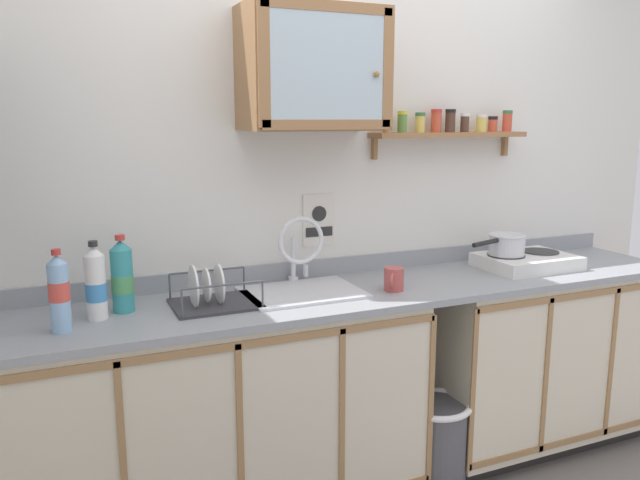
% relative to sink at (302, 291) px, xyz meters
% --- Properties ---
extents(back_wall, '(3.74, 0.07, 2.53)m').
position_rel_sink_xyz_m(back_wall, '(0.34, 0.26, 0.35)').
color(back_wall, silver).
rests_on(back_wall, ground).
extents(lower_cabinet_run, '(1.68, 0.57, 0.90)m').
position_rel_sink_xyz_m(lower_cabinet_run, '(-0.38, -0.04, -0.48)').
color(lower_cabinet_run, black).
rests_on(lower_cabinet_run, ground).
extents(lower_cabinet_run_right, '(1.25, 0.57, 0.90)m').
position_rel_sink_xyz_m(lower_cabinet_run_right, '(1.28, -0.04, -0.48)').
color(lower_cabinet_run_right, black).
rests_on(lower_cabinet_run_right, ground).
extents(countertop, '(3.10, 0.59, 0.03)m').
position_rel_sink_xyz_m(countertop, '(0.34, -0.04, -0.02)').
color(countertop, gray).
rests_on(countertop, lower_cabinet_run).
extents(backsplash, '(3.10, 0.02, 0.08)m').
position_rel_sink_xyz_m(backsplash, '(0.34, 0.23, 0.04)').
color(backsplash, gray).
rests_on(backsplash, countertop).
extents(sink, '(0.49, 0.40, 0.42)m').
position_rel_sink_xyz_m(sink, '(0.00, 0.00, 0.00)').
color(sink, silver).
rests_on(sink, countertop).
extents(hot_plate_stove, '(0.45, 0.33, 0.07)m').
position_rel_sink_xyz_m(hot_plate_stove, '(1.18, -0.04, 0.03)').
color(hot_plate_stove, silver).
rests_on(hot_plate_stove, countertop).
extents(saucepan, '(0.35, 0.18, 0.10)m').
position_rel_sink_xyz_m(saucepan, '(1.07, -0.01, 0.12)').
color(saucepan, silver).
rests_on(saucepan, hot_plate_stove).
extents(bottle_water_blue_0, '(0.07, 0.07, 0.29)m').
position_rel_sink_xyz_m(bottle_water_blue_0, '(-0.95, -0.13, 0.14)').
color(bottle_water_blue_0, '#8CB7E0').
rests_on(bottle_water_blue_0, countertop).
extents(bottle_opaque_white_1, '(0.08, 0.08, 0.29)m').
position_rel_sink_xyz_m(bottle_opaque_white_1, '(-0.82, -0.03, 0.13)').
color(bottle_opaque_white_1, white).
rests_on(bottle_opaque_white_1, countertop).
extents(bottle_detergent_teal_2, '(0.08, 0.08, 0.30)m').
position_rel_sink_xyz_m(bottle_detergent_teal_2, '(-0.72, 0.02, 0.13)').
color(bottle_detergent_teal_2, teal).
rests_on(bottle_detergent_teal_2, countertop).
extents(dish_rack, '(0.34, 0.27, 0.17)m').
position_rel_sink_xyz_m(dish_rack, '(-0.40, -0.04, 0.03)').
color(dish_rack, '#333338').
rests_on(dish_rack, countertop).
extents(mug, '(0.10, 0.11, 0.10)m').
position_rel_sink_xyz_m(mug, '(0.37, -0.13, 0.05)').
color(mug, '#B24C47').
rests_on(mug, countertop).
extents(wall_cabinet, '(0.59, 0.34, 0.50)m').
position_rel_sink_xyz_m(wall_cabinet, '(0.09, 0.08, 0.92)').
color(wall_cabinet, '#996B42').
extents(spice_shelf, '(0.82, 0.14, 0.23)m').
position_rel_sink_xyz_m(spice_shelf, '(0.85, 0.17, 0.67)').
color(spice_shelf, '#996B42').
extents(warning_sign, '(0.16, 0.01, 0.24)m').
position_rel_sink_xyz_m(warning_sign, '(0.18, 0.23, 0.26)').
color(warning_sign, silver).
extents(trash_bin, '(0.32, 0.32, 0.42)m').
position_rel_sink_xyz_m(trash_bin, '(0.56, -0.21, -0.71)').
color(trash_bin, '#4C4C51').
rests_on(trash_bin, ground).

